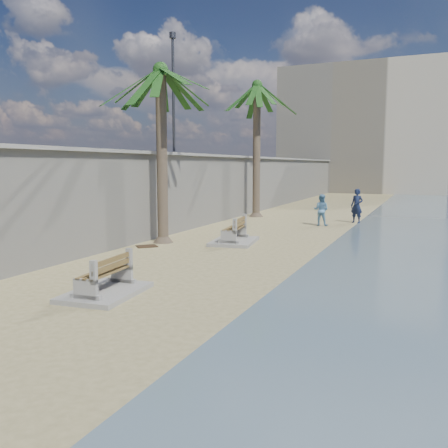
% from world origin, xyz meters
% --- Properties ---
extents(ground_plane, '(140.00, 140.00, 0.00)m').
position_xyz_m(ground_plane, '(0.00, 0.00, 0.00)').
color(ground_plane, tan).
extents(seawall, '(0.45, 70.00, 3.50)m').
position_xyz_m(seawall, '(-5.20, 20.00, 1.75)').
color(seawall, gray).
rests_on(seawall, ground_plane).
extents(wall_cap, '(0.80, 70.00, 0.12)m').
position_xyz_m(wall_cap, '(-5.20, 20.00, 3.55)').
color(wall_cap, gray).
rests_on(wall_cap, seawall).
extents(end_building, '(18.00, 12.00, 14.00)m').
position_xyz_m(end_building, '(-2.00, 52.00, 7.00)').
color(end_building, '#B7AA93').
rests_on(end_building, ground_plane).
extents(bench_near, '(1.67, 2.29, 0.90)m').
position_xyz_m(bench_near, '(-1.50, 2.27, 0.39)').
color(bench_near, gray).
rests_on(bench_near, ground_plane).
extents(bench_far, '(1.91, 2.53, 0.97)m').
position_xyz_m(bench_far, '(-1.57, 10.46, 0.42)').
color(bench_far, gray).
rests_on(bench_far, ground_plane).
extents(palm_mid, '(5.00, 5.00, 7.55)m').
position_xyz_m(palm_mid, '(-4.20, 9.45, 6.57)').
color(palm_mid, brown).
rests_on(palm_mid, ground_plane).
extents(palm_back, '(5.00, 5.00, 8.55)m').
position_xyz_m(palm_back, '(-4.05, 19.95, 7.53)').
color(palm_back, brown).
rests_on(palm_back, ground_plane).
extents(streetlight, '(0.28, 0.28, 5.12)m').
position_xyz_m(streetlight, '(-5.10, 12.00, 6.64)').
color(streetlight, '#2D2D33').
rests_on(streetlight, wall_cap).
extents(person_a, '(0.88, 0.74, 2.09)m').
position_xyz_m(person_a, '(1.90, 19.12, 1.04)').
color(person_a, '#141D39').
rests_on(person_a, ground_plane).
extents(person_b, '(0.89, 0.71, 1.77)m').
position_xyz_m(person_b, '(0.40, 17.24, 0.88)').
color(person_b, '#5180A9').
rests_on(person_b, ground_plane).
extents(debris_c, '(0.94, 0.95, 0.03)m').
position_xyz_m(debris_c, '(-4.26, 8.35, 0.01)').
color(debris_c, '#382616').
rests_on(debris_c, ground_plane).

